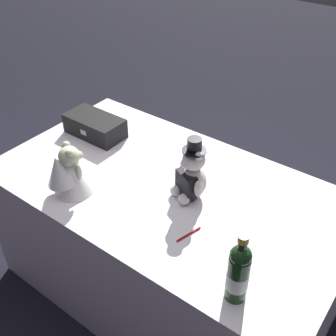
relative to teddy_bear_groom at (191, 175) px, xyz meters
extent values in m
plane|color=black|center=(-0.12, 0.00, -0.84)|extent=(12.00, 12.00, 0.00)
cube|color=white|center=(-0.12, 0.00, -0.48)|extent=(1.65, 0.93, 0.73)
ellipsoid|color=silver|center=(0.00, 0.01, -0.04)|extent=(0.12, 0.11, 0.15)
cube|color=black|center=(-0.01, -0.02, -0.04)|extent=(0.12, 0.09, 0.11)
sphere|color=silver|center=(0.00, 0.01, 0.08)|extent=(0.10, 0.10, 0.10)
sphere|color=silver|center=(-0.01, -0.03, 0.07)|extent=(0.04, 0.04, 0.04)
sphere|color=silver|center=(-0.03, 0.02, 0.12)|extent=(0.04, 0.04, 0.04)
sphere|color=silver|center=(0.04, 0.00, 0.12)|extent=(0.04, 0.04, 0.04)
ellipsoid|color=silver|center=(-0.06, 0.02, -0.03)|extent=(0.04, 0.04, 0.08)
ellipsoid|color=silver|center=(0.06, -0.03, -0.03)|extent=(0.04, 0.04, 0.08)
sphere|color=silver|center=(-0.05, -0.04, -0.09)|extent=(0.05, 0.05, 0.05)
sphere|color=silver|center=(0.01, -0.06, -0.09)|extent=(0.05, 0.05, 0.05)
cylinder|color=black|center=(0.00, 0.01, 0.12)|extent=(0.10, 0.10, 0.01)
cylinder|color=black|center=(0.00, 0.01, 0.16)|extent=(0.06, 0.06, 0.05)
cone|color=white|center=(-0.44, -0.28, -0.04)|extent=(0.18, 0.18, 0.15)
ellipsoid|color=white|center=(-0.44, -0.28, 0.02)|extent=(0.08, 0.07, 0.07)
sphere|color=beige|center=(-0.44, -0.28, 0.07)|extent=(0.09, 0.09, 0.09)
sphere|color=beige|center=(-0.42, -0.25, 0.07)|extent=(0.04, 0.04, 0.04)
sphere|color=beige|center=(-0.41, -0.30, 0.11)|extent=(0.04, 0.04, 0.04)
sphere|color=beige|center=(-0.47, -0.27, 0.11)|extent=(0.04, 0.04, 0.04)
ellipsoid|color=beige|center=(-0.39, -0.29, 0.02)|extent=(0.03, 0.03, 0.08)
ellipsoid|color=beige|center=(-0.47, -0.24, 0.02)|extent=(0.03, 0.03, 0.08)
cone|color=white|center=(-0.47, -0.33, 0.02)|extent=(0.19, 0.20, 0.15)
cylinder|color=#193B1B|center=(0.42, -0.35, -0.02)|extent=(0.07, 0.07, 0.19)
sphere|color=#193B1B|center=(0.42, -0.35, 0.09)|extent=(0.07, 0.07, 0.07)
cylinder|color=#193B1B|center=(0.42, -0.35, 0.14)|extent=(0.03, 0.03, 0.08)
cylinder|color=gold|center=(0.42, -0.35, 0.17)|extent=(0.04, 0.04, 0.03)
cylinder|color=white|center=(0.42, -0.35, -0.03)|extent=(0.08, 0.08, 0.07)
cylinder|color=maroon|center=(0.13, -0.21, -0.11)|extent=(0.04, 0.12, 0.01)
cone|color=silver|center=(0.15, -0.15, -0.11)|extent=(0.01, 0.01, 0.01)
cube|color=black|center=(-0.70, 0.11, -0.06)|extent=(0.32, 0.17, 0.11)
cube|color=#B7B7BF|center=(-0.70, 0.03, -0.06)|extent=(0.04, 0.01, 0.03)
camera|label=1|loc=(0.77, -1.20, 1.10)|focal=44.67mm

